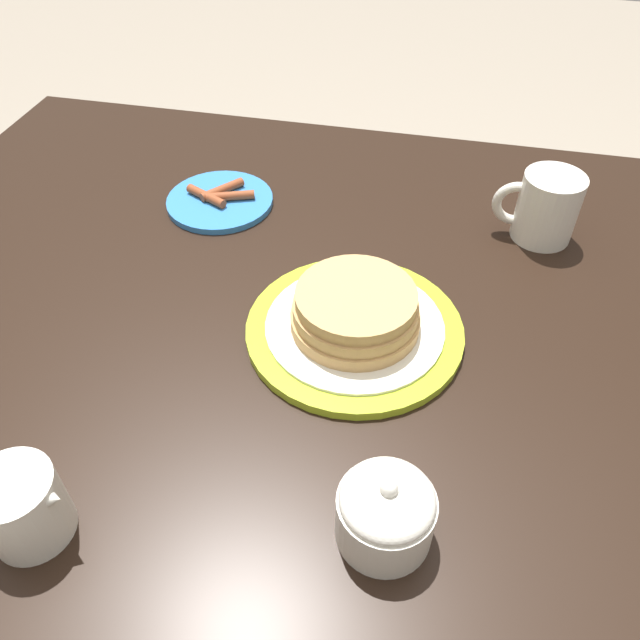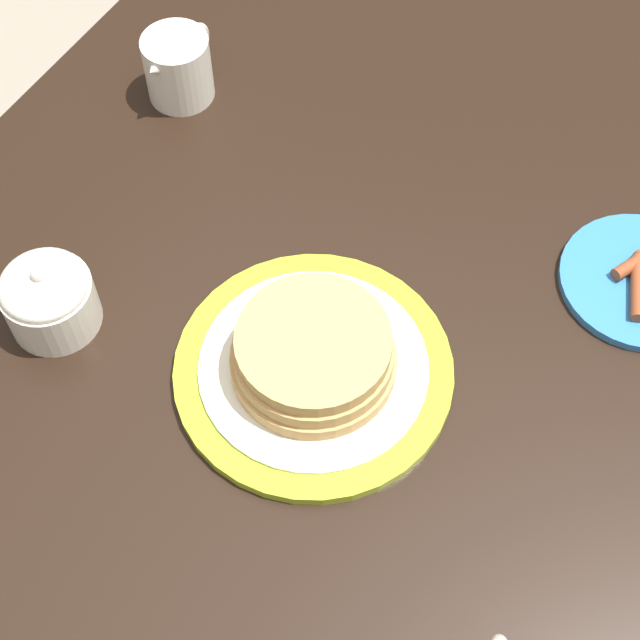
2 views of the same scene
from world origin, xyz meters
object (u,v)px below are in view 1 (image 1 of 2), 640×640
(side_plate_bacon, at_px, (220,200))
(coffee_mug, at_px, (545,206))
(sugar_bowl, at_px, (386,511))
(pancake_plate, at_px, (355,319))
(creamer_pitcher, at_px, (22,506))

(side_plate_bacon, distance_m, coffee_mug, 0.49)
(coffee_mug, relative_size, sugar_bowl, 1.33)
(pancake_plate, height_order, side_plate_bacon, pancake_plate)
(coffee_mug, bearing_deg, pancake_plate, 48.72)
(pancake_plate, height_order, sugar_bowl, sugar_bowl)
(pancake_plate, xyz_separation_m, side_plate_bacon, (0.26, -0.24, -0.02))
(side_plate_bacon, bearing_deg, pancake_plate, 137.42)
(pancake_plate, distance_m, side_plate_bacon, 0.35)
(pancake_plate, distance_m, creamer_pitcher, 0.41)
(coffee_mug, bearing_deg, creamer_pitcher, 50.73)
(creamer_pitcher, bearing_deg, side_plate_bacon, -88.94)
(pancake_plate, relative_size, sugar_bowl, 2.97)
(side_plate_bacon, height_order, sugar_bowl, sugar_bowl)
(pancake_plate, relative_size, coffee_mug, 2.23)
(pancake_plate, bearing_deg, sugar_bowl, 106.12)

